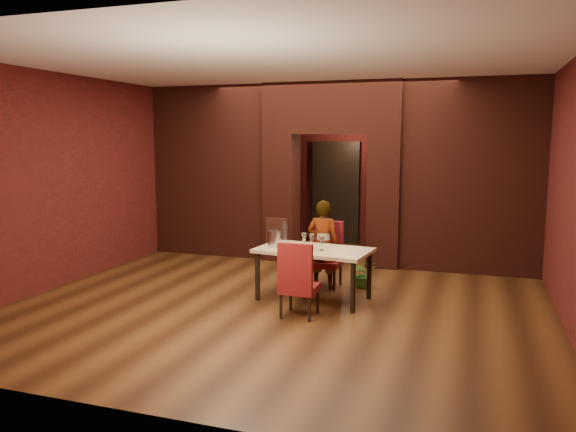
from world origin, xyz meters
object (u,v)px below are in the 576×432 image
(potted_plant, at_px, (363,274))
(wine_glass_c, at_px, (322,243))
(wine_glass_a, at_px, (304,240))
(wine_bucket, at_px, (274,239))
(chair_near, at_px, (300,279))
(chair_far, at_px, (326,255))
(dining_table, at_px, (314,274))
(person_seated, at_px, (323,244))
(water_bottle, at_px, (285,233))
(wine_glass_b, at_px, (312,241))

(potted_plant, bearing_deg, wine_glass_c, -113.31)
(wine_glass_a, distance_m, wine_bucket, 0.42)
(wine_glass_a, bearing_deg, potted_plant, 49.03)
(chair_near, xyz_separation_m, wine_bucket, (-0.61, 0.74, 0.35))
(chair_far, xyz_separation_m, chair_near, (0.05, -1.46, -0.01))
(wine_glass_a, bearing_deg, dining_table, -19.91)
(chair_near, distance_m, person_seated, 1.42)
(chair_near, height_order, water_bottle, water_bottle)
(wine_glass_a, distance_m, water_bottle, 0.34)
(wine_glass_c, relative_size, wine_bucket, 0.85)
(wine_glass_c, bearing_deg, wine_glass_a, 155.75)
(wine_glass_a, bearing_deg, wine_glass_c, -24.25)
(wine_glass_a, xyz_separation_m, wine_bucket, (-0.41, -0.09, 0.01))
(chair_near, distance_m, water_bottle, 1.13)
(person_seated, height_order, water_bottle, person_seated)
(person_seated, relative_size, wine_glass_a, 6.67)
(chair_far, relative_size, person_seated, 0.74)
(chair_near, bearing_deg, water_bottle, -60.28)
(person_seated, height_order, wine_glass_b, person_seated)
(dining_table, xyz_separation_m, wine_bucket, (-0.57, -0.03, 0.47))
(wine_glass_c, bearing_deg, potted_plant, 66.69)
(water_bottle, bearing_deg, wine_bucket, -115.22)
(wine_bucket, bearing_deg, wine_glass_c, -3.31)
(water_bottle, bearing_deg, dining_table, -18.08)
(dining_table, bearing_deg, potted_plant, 64.43)
(wine_glass_a, distance_m, potted_plant, 1.22)
(dining_table, relative_size, chair_near, 1.59)
(chair_far, xyz_separation_m, wine_glass_a, (-0.14, -0.64, 0.33))
(wine_glass_b, xyz_separation_m, potted_plant, (0.57, 0.83, -0.62))
(dining_table, bearing_deg, wine_glass_c, -22.54)
(chair_near, bearing_deg, wine_glass_a, -76.08)
(chair_far, height_order, chair_near, chair_far)
(dining_table, height_order, wine_glass_b, wine_glass_b)
(person_seated, bearing_deg, water_bottle, 49.47)
(water_bottle, relative_size, potted_plant, 0.83)
(wine_glass_a, xyz_separation_m, water_bottle, (-0.32, 0.10, 0.07))
(dining_table, distance_m, wine_glass_a, 0.49)
(chair_near, bearing_deg, dining_table, -86.55)
(person_seated, relative_size, wine_glass_c, 6.89)
(chair_near, xyz_separation_m, wine_glass_c, (0.10, 0.69, 0.33))
(wine_bucket, bearing_deg, potted_plant, 38.85)
(wine_glass_a, relative_size, water_bottle, 0.59)
(wine_bucket, bearing_deg, chair_near, -50.53)
(person_seated, distance_m, wine_glass_c, 0.75)
(chair_near, height_order, person_seated, person_seated)
(wine_glass_c, bearing_deg, chair_far, 100.84)
(wine_bucket, distance_m, potted_plant, 1.55)
(dining_table, height_order, wine_bucket, wine_bucket)
(chair_far, relative_size, potted_plant, 2.42)
(chair_near, bearing_deg, person_seated, -86.31)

